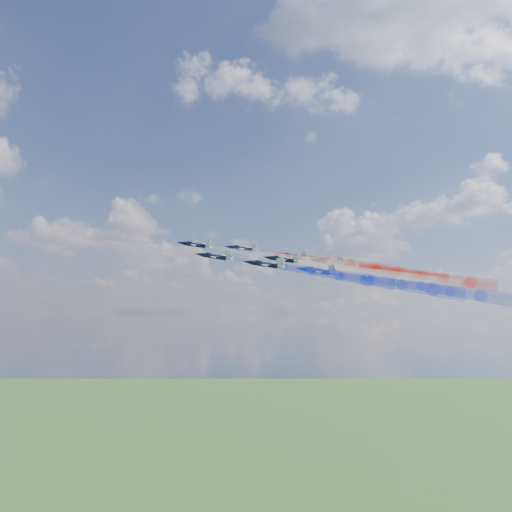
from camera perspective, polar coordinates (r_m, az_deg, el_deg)
jet_lead at (r=174.46m, az=-5.81°, el=1.07°), size 13.85×14.46×5.96m
trail_lead at (r=167.34m, az=2.55°, el=-0.15°), size 29.52×35.48×11.06m
jet_inner_left at (r=159.49m, az=-3.93°, el=-0.06°), size 13.85×14.46×5.96m
trail_inner_left at (r=153.47m, az=5.29°, el=-1.44°), size 29.52×35.48×11.06m
jet_inner_right at (r=182.18m, az=-1.31°, el=0.71°), size 13.85×14.46×5.96m
trail_inner_right at (r=177.01m, az=6.79°, el=-0.46°), size 29.52×35.48×11.06m
jet_outer_left at (r=147.30m, az=0.90°, el=-0.82°), size 13.85×14.46×5.96m
trail_outer_left at (r=143.67m, az=11.00°, el=-2.31°), size 29.52×35.48×11.06m
jet_center_third at (r=166.04m, az=2.58°, el=-0.34°), size 13.85×14.46×5.96m
trail_center_third at (r=162.87m, az=11.54°, el=-1.64°), size 29.52×35.48×11.06m
jet_outer_right at (r=188.00m, az=3.53°, el=-0.02°), size 13.85×14.46×5.96m
trail_outer_right at (r=184.99m, az=11.43°, el=-1.16°), size 29.52×35.48×11.06m
jet_rear_left at (r=155.10m, az=5.89°, el=-1.45°), size 13.85×14.46×5.96m
trail_rear_left at (r=153.64m, az=15.50°, el=-2.83°), size 29.52×35.48×11.06m
jet_rear_right at (r=176.70m, az=6.85°, el=-0.53°), size 13.85×14.46×5.96m
trail_rear_right at (r=175.35m, az=15.27°, el=-1.73°), size 29.52×35.48×11.06m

